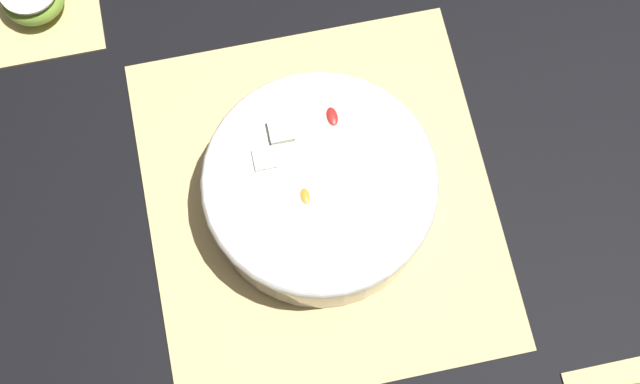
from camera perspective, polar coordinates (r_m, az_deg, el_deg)
ground_plane at (r=0.98m, az=-0.00°, el=-0.65°), size 6.00×6.00×0.00m
bamboo_mat_center at (r=0.97m, az=-0.00°, el=-0.59°), size 0.41×0.37×0.01m
coaster_mat_far_right at (r=1.12m, az=-17.54°, el=11.23°), size 0.14×0.14×0.01m
fruit_salad_bowl at (r=0.93m, az=-0.06°, el=0.27°), size 0.24×0.24×0.08m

